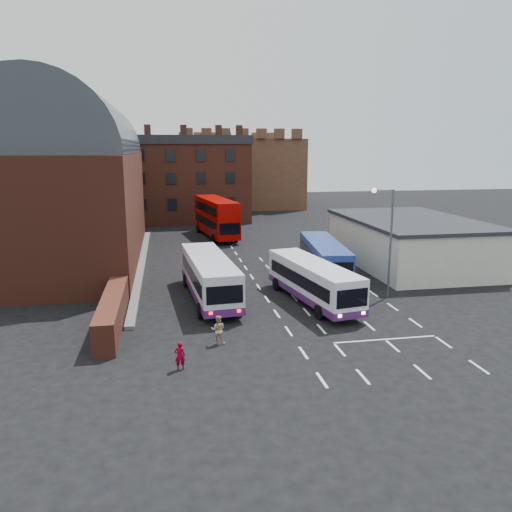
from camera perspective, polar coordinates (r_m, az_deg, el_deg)
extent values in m
plane|color=black|center=(30.28, 3.39, -8.05)|extent=(180.00, 180.00, 0.00)
cube|color=#602B1E|center=(49.67, -20.35, 5.14)|extent=(12.00, 28.00, 10.00)
cylinder|color=#1E2328|center=(49.37, -20.79, 10.90)|extent=(12.00, 26.00, 12.00)
cube|color=#602B1E|center=(31.30, -16.08, -6.10)|extent=(1.20, 10.00, 1.80)
cube|color=beige|center=(47.70, 17.14, 1.45)|extent=(10.00, 16.00, 4.00)
cube|color=#282B30|center=(47.38, 17.30, 3.94)|extent=(10.40, 16.40, 0.30)
cube|color=brown|center=(73.76, -9.69, 8.20)|extent=(22.00, 10.00, 11.00)
cube|color=brown|center=(94.56, -2.47, 9.52)|extent=(22.00, 22.00, 12.00)
cube|color=silver|center=(35.19, -5.37, -2.15)|extent=(3.41, 11.32, 2.53)
cube|color=black|center=(35.15, -5.38, -1.91)|extent=(3.38, 10.13, 0.91)
cylinder|color=black|center=(38.74, -8.06, -2.81)|extent=(0.36, 1.03, 1.01)
cylinder|color=black|center=(31.61, -6.41, -6.25)|extent=(0.36, 1.03, 1.01)
cylinder|color=black|center=(39.10, -4.36, -2.58)|extent=(0.36, 1.03, 1.01)
cylinder|color=black|center=(32.05, -1.90, -5.92)|extent=(0.36, 1.03, 1.01)
cube|color=silver|center=(34.53, 6.51, -2.67)|extent=(4.11, 10.62, 2.36)
cube|color=black|center=(34.49, 6.51, -2.45)|extent=(3.96, 9.45, 0.85)
cylinder|color=black|center=(32.65, 10.92, -5.86)|extent=(0.42, 0.97, 0.94)
cylinder|color=black|center=(38.52, 5.59, -2.89)|extent=(0.42, 0.97, 0.94)
cylinder|color=black|center=(31.54, 7.22, -6.38)|extent=(0.42, 0.97, 0.94)
cylinder|color=black|center=(37.58, 2.34, -3.23)|extent=(0.42, 0.97, 0.94)
cube|color=navy|center=(41.63, 7.78, -0.05)|extent=(3.65, 10.93, 2.44)
cube|color=black|center=(41.60, 7.78, 0.15)|extent=(3.58, 9.75, 0.88)
cylinder|color=black|center=(38.94, 10.47, -2.85)|extent=(0.38, 1.00, 0.97)
cylinder|color=black|center=(45.77, 8.31, -0.51)|extent=(0.38, 1.00, 0.97)
cylinder|color=black|center=(38.43, 6.93, -2.93)|extent=(0.38, 1.00, 0.97)
cylinder|color=black|center=(45.33, 5.29, -0.55)|extent=(0.38, 1.00, 0.97)
cube|color=#9C0300|center=(59.62, -4.57, 4.58)|extent=(4.39, 11.80, 4.09)
cube|color=black|center=(59.70, -4.56, 4.03)|extent=(4.26, 10.63, 0.94)
cylinder|color=black|center=(56.79, -2.32, 2.13)|extent=(0.45, 1.08, 1.05)
cylinder|color=black|center=(64.16, -4.34, 3.28)|extent=(0.45, 1.08, 1.05)
cylinder|color=black|center=(56.10, -4.88, 1.97)|extent=(0.45, 1.08, 1.05)
cylinder|color=black|center=(63.55, -6.62, 3.15)|extent=(0.45, 1.08, 1.05)
cylinder|color=#505258|center=(36.20, 15.11, 1.24)|extent=(0.15, 0.15, 7.69)
cylinder|color=#505258|center=(35.51, 14.41, 7.34)|extent=(1.35, 0.30, 0.10)
sphere|color=#FFF2CC|center=(35.33, 13.35, 7.29)|extent=(0.35, 0.35, 0.35)
imported|color=maroon|center=(24.74, -8.69, -11.20)|extent=(0.53, 0.37, 1.41)
imported|color=tan|center=(27.52, -4.34, -8.39)|extent=(0.90, 0.77, 1.62)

